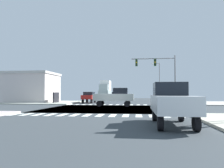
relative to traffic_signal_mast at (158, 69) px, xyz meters
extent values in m
cube|color=#343B3F|center=(-6.10, -7.13, -5.19)|extent=(14.00, 90.00, 0.05)
cube|color=#343B3F|center=(-6.10, -7.13, -5.19)|extent=(90.00, 12.00, 0.05)
cube|color=#B2ADA3|center=(6.90, 4.87, -5.09)|extent=(12.00, 12.00, 0.14)
cube|color=#ADB2A4|center=(-19.10, 4.87, -5.09)|extent=(12.00, 12.00, 0.14)
cube|color=silver|center=(-12.85, -14.43, -5.16)|extent=(0.50, 2.00, 0.01)
cube|color=silver|center=(-11.85, -14.43, -5.16)|extent=(0.50, 2.00, 0.01)
cube|color=silver|center=(-10.85, -14.43, -5.16)|extent=(0.50, 2.00, 0.01)
cube|color=silver|center=(-9.85, -14.43, -5.16)|extent=(0.50, 2.00, 0.01)
cube|color=silver|center=(-8.85, -14.43, -5.16)|extent=(0.50, 2.00, 0.01)
cube|color=silver|center=(-7.85, -14.43, -5.16)|extent=(0.50, 2.00, 0.01)
cube|color=silver|center=(-6.85, -14.43, -5.16)|extent=(0.50, 2.00, 0.01)
cube|color=silver|center=(-5.85, -14.43, -5.16)|extent=(0.50, 2.00, 0.01)
cube|color=silver|center=(-4.85, -14.43, -5.16)|extent=(0.50, 2.00, 0.01)
cube|color=silver|center=(-3.85, -14.43, -5.16)|extent=(0.50, 2.00, 0.01)
cube|color=silver|center=(-2.85, -14.43, -5.16)|extent=(0.50, 2.00, 0.01)
cube|color=silver|center=(-1.85, -14.43, -5.16)|extent=(0.50, 2.00, 0.01)
cube|color=silver|center=(-0.85, -14.43, -5.16)|extent=(0.50, 2.00, 0.01)
cube|color=silver|center=(0.15, -14.43, -5.16)|extent=(0.50, 2.00, 0.01)
cube|color=silver|center=(-12.85, 0.17, -5.16)|extent=(0.50, 2.00, 0.01)
cube|color=silver|center=(-11.85, 0.17, -5.16)|extent=(0.50, 2.00, 0.01)
cube|color=silver|center=(-10.85, 0.17, -5.16)|extent=(0.50, 2.00, 0.01)
cube|color=silver|center=(-9.85, 0.17, -5.16)|extent=(0.50, 2.00, 0.01)
cube|color=silver|center=(-8.85, 0.17, -5.16)|extent=(0.50, 2.00, 0.01)
cube|color=silver|center=(-7.85, 0.17, -5.16)|extent=(0.50, 2.00, 0.01)
cube|color=silver|center=(-6.85, 0.17, -5.16)|extent=(0.50, 2.00, 0.01)
cube|color=silver|center=(-5.85, 0.17, -5.16)|extent=(0.50, 2.00, 0.01)
cube|color=silver|center=(-4.85, 0.17, -5.16)|extent=(0.50, 2.00, 0.01)
cube|color=silver|center=(-3.85, 0.17, -5.16)|extent=(0.50, 2.00, 0.01)
cube|color=silver|center=(-2.85, 0.17, -5.16)|extent=(0.50, 2.00, 0.01)
cube|color=silver|center=(-1.85, 0.17, -5.16)|extent=(0.50, 2.00, 0.01)
cube|color=silver|center=(-0.85, 0.17, -5.16)|extent=(0.50, 2.00, 0.01)
cube|color=silver|center=(0.15, 0.17, -5.16)|extent=(0.50, 2.00, 0.01)
cylinder|color=gray|center=(2.32, 0.02, -1.65)|extent=(0.20, 0.20, 7.02)
cylinder|color=gray|center=(-0.74, 0.02, 1.45)|extent=(6.13, 0.14, 0.14)
cube|color=#1E5123|center=(-0.44, 0.02, 0.90)|extent=(0.32, 0.40, 1.00)
sphere|color=black|center=(-0.44, -0.22, 1.21)|extent=(0.22, 0.22, 0.22)
sphere|color=orange|center=(-0.44, -0.22, 0.90)|extent=(0.22, 0.22, 0.22)
sphere|color=black|center=(-0.44, -0.22, 0.59)|extent=(0.22, 0.22, 0.22)
cube|color=#1E5123|center=(-3.08, 0.02, 0.90)|extent=(0.32, 0.40, 1.00)
sphere|color=black|center=(-3.08, -0.22, 1.21)|extent=(0.22, 0.22, 0.22)
sphere|color=orange|center=(-3.08, -0.22, 0.90)|extent=(0.22, 0.22, 0.22)
sphere|color=black|center=(-3.08, -0.22, 0.59)|extent=(0.22, 0.22, 0.22)
cylinder|color=gray|center=(1.55, 13.83, -1.23)|extent=(0.16, 0.16, 7.85)
cylinder|color=gray|center=(0.85, 13.83, 2.59)|extent=(1.40, 0.10, 0.10)
ellipsoid|color=silver|center=(0.15, 13.83, 2.54)|extent=(0.60, 0.32, 0.20)
cube|color=beige|center=(-23.31, 5.49, -2.70)|extent=(11.14, 7.13, 4.93)
cube|color=#B7B4B0|center=(-23.31, 5.49, -0.03)|extent=(11.44, 7.43, 0.40)
cube|color=black|center=(-16.24, 2.92, -4.26)|extent=(0.24, 2.20, 1.80)
cylinder|color=black|center=(-10.14, 20.31, -4.76)|extent=(0.26, 0.80, 0.80)
cylinder|color=black|center=(-12.06, 20.31, -4.76)|extent=(0.26, 0.80, 0.80)
cylinder|color=black|center=(-10.14, 25.21, -4.76)|extent=(0.26, 0.80, 0.80)
cylinder|color=black|center=(-12.06, 25.21, -4.76)|extent=(0.26, 0.80, 0.80)
cube|color=#ABBCB7|center=(-11.10, 22.76, -3.62)|extent=(2.40, 7.20, 1.49)
cube|color=white|center=(-11.10, 23.84, -1.59)|extent=(2.30, 4.18, 2.56)
cube|color=#ABBCB7|center=(-11.10, 20.60, -2.13)|extent=(2.11, 2.02, 1.49)
cylinder|color=black|center=(-1.90, -17.29, -4.79)|extent=(0.26, 0.74, 0.74)
cylinder|color=black|center=(-0.30, -17.29, -4.79)|extent=(0.26, 0.74, 0.74)
cylinder|color=black|center=(-1.90, -20.76, -4.79)|extent=(0.26, 0.74, 0.74)
cylinder|color=black|center=(-0.30, -20.76, -4.79)|extent=(0.26, 0.74, 0.74)
cube|color=silver|center=(-1.10, -19.03, -3.99)|extent=(2.00, 5.10, 0.86)
cube|color=black|center=(-1.10, -18.14, -3.19)|extent=(1.76, 1.79, 0.75)
cylinder|color=black|center=(-7.38, 17.85, -4.82)|extent=(0.26, 0.68, 0.68)
cylinder|color=black|center=(-8.82, 17.85, -4.82)|extent=(0.26, 0.68, 0.68)
cylinder|color=black|center=(-7.38, 20.77, -4.82)|extent=(0.26, 0.68, 0.68)
cylinder|color=black|center=(-8.82, 20.77, -4.82)|extent=(0.26, 0.68, 0.68)
cube|color=black|center=(-8.10, 19.31, -4.15)|extent=(1.80, 4.30, 0.66)
cube|color=black|center=(-8.10, 19.31, -3.55)|extent=(1.55, 2.24, 0.54)
cylinder|color=black|center=(-10.38, 3.27, -4.82)|extent=(0.26, 0.68, 0.68)
cylinder|color=black|center=(-11.82, 3.27, -4.82)|extent=(0.26, 0.68, 0.68)
cylinder|color=black|center=(-10.38, 6.19, -4.82)|extent=(0.26, 0.68, 0.68)
cylinder|color=black|center=(-11.82, 6.19, -4.82)|extent=(0.26, 0.68, 0.68)
cube|color=maroon|center=(-11.10, 4.73, -4.15)|extent=(1.80, 4.30, 0.66)
cube|color=black|center=(-11.10, 4.73, -3.55)|extent=(1.55, 2.24, 0.54)
cylinder|color=black|center=(-4.24, -2.83, -4.79)|extent=(0.74, 0.26, 0.74)
cylinder|color=black|center=(-4.24, -4.43, -4.79)|extent=(0.74, 0.26, 0.74)
cylinder|color=black|center=(-7.71, -2.83, -4.79)|extent=(0.74, 0.26, 0.74)
cylinder|color=black|center=(-7.71, -4.43, -4.79)|extent=(0.74, 0.26, 0.74)
cube|color=silver|center=(-5.97, -3.63, -3.99)|extent=(5.10, 2.00, 0.86)
cube|color=black|center=(-5.08, -3.63, -3.19)|extent=(1.78, 1.76, 0.75)
camera|label=1|loc=(-2.93, -30.91, -3.40)|focal=34.41mm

